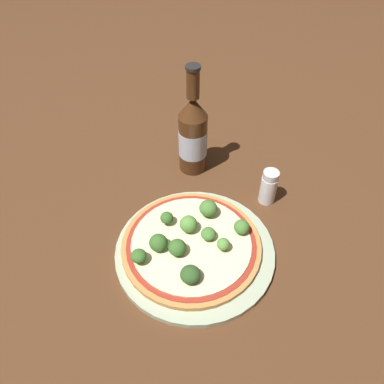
% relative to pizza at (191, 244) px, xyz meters
% --- Properties ---
extents(ground_plane, '(3.00, 3.00, 0.00)m').
position_rel_pizza_xyz_m(ground_plane, '(0.01, -0.01, -0.02)').
color(ground_plane, '#4C2D19').
extents(plate, '(0.29, 0.29, 0.01)m').
position_rel_pizza_xyz_m(plate, '(0.01, -0.00, -0.01)').
color(plate, '#A3B293').
rests_on(plate, ground_plane).
extents(pizza, '(0.26, 0.26, 0.01)m').
position_rel_pizza_xyz_m(pizza, '(0.00, 0.00, 0.00)').
color(pizza, '#B77F42').
rests_on(pizza, plate).
extents(broccoli_floret_0, '(0.03, 0.03, 0.03)m').
position_rel_pizza_xyz_m(broccoli_floret_0, '(-0.02, -0.02, 0.02)').
color(broccoli_floret_0, '#89A866').
rests_on(broccoli_floret_0, pizza).
extents(broccoli_floret_1, '(0.03, 0.03, 0.03)m').
position_rel_pizza_xyz_m(broccoli_floret_1, '(0.03, 0.07, 0.03)').
color(broccoli_floret_1, '#89A866').
rests_on(broccoli_floret_1, pizza).
extents(broccoli_floret_2, '(0.03, 0.03, 0.02)m').
position_rel_pizza_xyz_m(broccoli_floret_2, '(0.03, 0.01, 0.02)').
color(broccoli_floret_2, '#89A866').
rests_on(broccoli_floret_2, pizza).
extents(broccoli_floret_3, '(0.02, 0.02, 0.03)m').
position_rel_pizza_xyz_m(broccoli_floret_3, '(0.06, -0.02, 0.02)').
color(broccoli_floret_3, '#89A866').
rests_on(broccoli_floret_3, pizza).
extents(broccoli_floret_4, '(0.03, 0.03, 0.03)m').
position_rel_pizza_xyz_m(broccoli_floret_4, '(0.09, 0.03, 0.02)').
color(broccoli_floret_4, '#89A866').
rests_on(broccoli_floret_4, pizza).
extents(broccoli_floret_5, '(0.03, 0.03, 0.03)m').
position_rel_pizza_xyz_m(broccoli_floret_5, '(-0.01, 0.03, 0.02)').
color(broccoli_floret_5, '#89A866').
rests_on(broccoli_floret_5, pizza).
extents(broccoli_floret_6, '(0.02, 0.02, 0.03)m').
position_rel_pizza_xyz_m(broccoli_floret_6, '(-0.05, 0.04, 0.02)').
color(broccoli_floret_6, '#89A866').
rests_on(broccoli_floret_6, pizza).
extents(broccoli_floret_7, '(0.03, 0.03, 0.03)m').
position_rel_pizza_xyz_m(broccoli_floret_7, '(0.00, -0.08, 0.02)').
color(broccoli_floret_7, '#89A866').
rests_on(broccoli_floret_7, pizza).
extents(broccoli_floret_8, '(0.03, 0.03, 0.03)m').
position_rel_pizza_xyz_m(broccoli_floret_8, '(-0.06, -0.02, 0.02)').
color(broccoli_floret_8, '#89A866').
rests_on(broccoli_floret_8, pizza).
extents(broccoli_floret_9, '(0.03, 0.03, 0.03)m').
position_rel_pizza_xyz_m(broccoli_floret_9, '(-0.09, -0.05, 0.02)').
color(broccoli_floret_9, '#89A866').
rests_on(broccoli_floret_9, pizza).
extents(beer_bottle, '(0.06, 0.06, 0.25)m').
position_rel_pizza_xyz_m(beer_bottle, '(-0.01, 0.24, 0.07)').
color(beer_bottle, '#472814').
rests_on(beer_bottle, ground_plane).
extents(pepper_shaker, '(0.03, 0.03, 0.08)m').
position_rel_pizza_xyz_m(pepper_shaker, '(0.15, 0.14, 0.02)').
color(pepper_shaker, silver).
rests_on(pepper_shaker, ground_plane).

